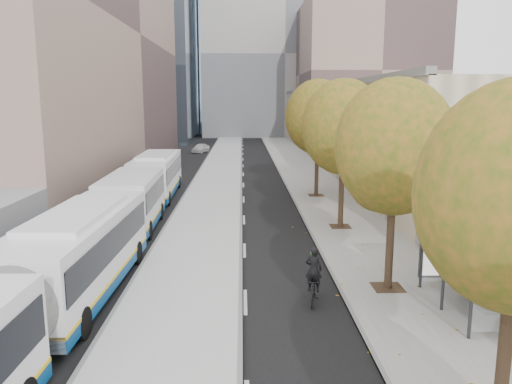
{
  "coord_description": "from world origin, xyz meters",
  "views": [
    {
      "loc": [
        -1.73,
        -4.25,
        6.88
      ],
      "look_at": [
        -1.07,
        19.39,
        2.5
      ],
      "focal_mm": 35.0,
      "sensor_mm": 36.0,
      "label": 1
    }
  ],
  "objects_px": {
    "cyclist": "(313,282)",
    "bus_near": "(31,295)",
    "bus_shelter": "(474,248)",
    "bus_far": "(148,183)",
    "distant_car": "(201,148)"
  },
  "relations": [
    {
      "from": "bus_far",
      "to": "distant_car",
      "type": "height_order",
      "value": "bus_far"
    },
    {
      "from": "cyclist",
      "to": "bus_near",
      "type": "bearing_deg",
      "value": -147.99
    },
    {
      "from": "bus_shelter",
      "to": "distant_car",
      "type": "height_order",
      "value": "bus_shelter"
    },
    {
      "from": "bus_near",
      "to": "distant_car",
      "type": "distance_m",
      "value": 52.89
    },
    {
      "from": "bus_near",
      "to": "cyclist",
      "type": "relative_size",
      "value": 8.76
    },
    {
      "from": "bus_near",
      "to": "distant_car",
      "type": "height_order",
      "value": "bus_near"
    },
    {
      "from": "cyclist",
      "to": "bus_far",
      "type": "bearing_deg",
      "value": 130.63
    },
    {
      "from": "cyclist",
      "to": "bus_shelter",
      "type": "bearing_deg",
      "value": 1.88
    },
    {
      "from": "bus_near",
      "to": "distant_car",
      "type": "xyz_separation_m",
      "value": [
        0.35,
        52.88,
        -0.98
      ]
    },
    {
      "from": "bus_near",
      "to": "bus_far",
      "type": "bearing_deg",
      "value": 92.07
    },
    {
      "from": "bus_shelter",
      "to": "cyclist",
      "type": "height_order",
      "value": "bus_shelter"
    },
    {
      "from": "bus_shelter",
      "to": "bus_far",
      "type": "bearing_deg",
      "value": 129.29
    },
    {
      "from": "cyclist",
      "to": "distant_car",
      "type": "height_order",
      "value": "cyclist"
    },
    {
      "from": "bus_shelter",
      "to": "cyclist",
      "type": "relative_size",
      "value": 2.2
    },
    {
      "from": "bus_far",
      "to": "distant_car",
      "type": "relative_size",
      "value": 4.95
    }
  ]
}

